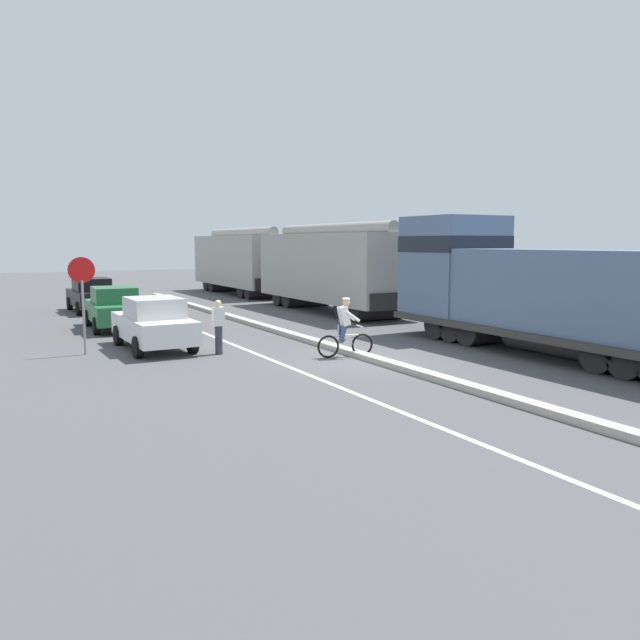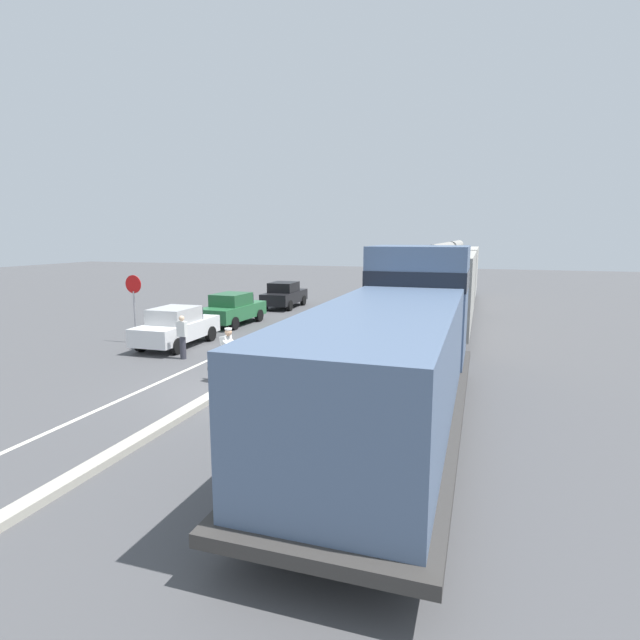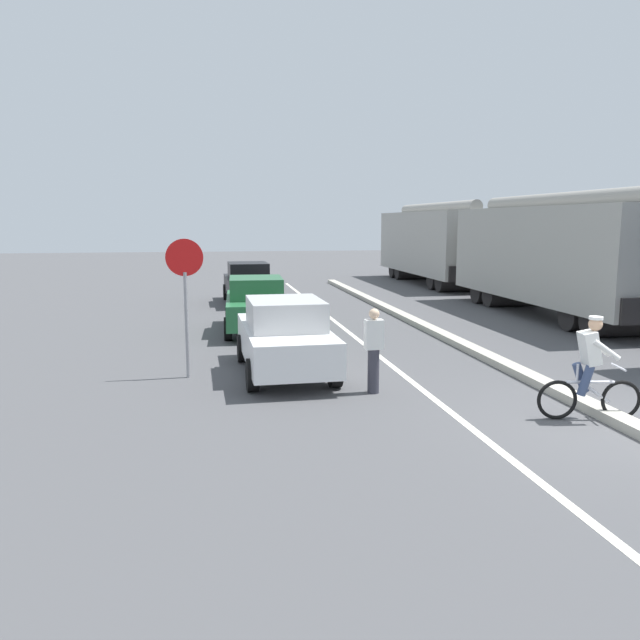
# 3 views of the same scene
# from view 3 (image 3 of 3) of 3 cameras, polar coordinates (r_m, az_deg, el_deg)

# --- Properties ---
(ground_plane) EXTENTS (120.00, 120.00, 0.00)m
(ground_plane) POSITION_cam_3_polar(r_m,az_deg,el_deg) (11.11, 26.02, -8.82)
(ground_plane) COLOR #4C4C4F
(median_curb) EXTENTS (0.36, 36.00, 0.16)m
(median_curb) POSITION_cam_3_polar(r_m,az_deg,el_deg) (16.14, 13.48, -2.48)
(median_curb) COLOR #B2AD9E
(median_curb) RESTS_ON ground
(lane_stripe) EXTENTS (0.14, 36.00, 0.01)m
(lane_stripe) POSITION_cam_3_polar(r_m,az_deg,el_deg) (15.36, 5.22, -3.13)
(lane_stripe) COLOR silver
(lane_stripe) RESTS_ON ground
(hopper_car_lead) EXTENTS (2.90, 10.60, 4.18)m
(hopper_car_lead) POSITION_cam_3_polar(r_m,az_deg,el_deg) (22.58, 20.90, 5.50)
(hopper_car_lead) COLOR #A19F97
(hopper_car_lead) RESTS_ON ground
(hopper_car_middle) EXTENTS (2.90, 10.60, 4.18)m
(hopper_car_middle) POSITION_cam_3_polar(r_m,az_deg,el_deg) (33.06, 10.49, 6.86)
(hopper_car_middle) COLOR #A7A49C
(hopper_car_middle) RESTS_ON ground
(parked_car_white) EXTENTS (1.90, 4.23, 1.62)m
(parked_car_white) POSITION_cam_3_polar(r_m,az_deg,el_deg) (13.25, -3.25, -1.49)
(parked_car_white) COLOR silver
(parked_car_white) RESTS_ON ground
(parked_car_green) EXTENTS (1.98, 4.27, 1.62)m
(parked_car_green) POSITION_cam_3_polar(r_m,az_deg,el_deg) (18.43, -5.87, 1.44)
(parked_car_green) COLOR #286B3D
(parked_car_green) RESTS_ON ground
(parked_car_black) EXTENTS (1.91, 4.24, 1.62)m
(parked_car_black) POSITION_cam_3_polar(r_m,az_deg,el_deg) (24.97, -6.60, 3.41)
(parked_car_black) COLOR black
(parked_car_black) RESTS_ON ground
(cyclist) EXTENTS (1.69, 0.53, 1.71)m
(cyclist) POSITION_cam_3_polar(r_m,az_deg,el_deg) (11.08, 23.45, -4.30)
(cyclist) COLOR black
(cyclist) RESTS_ON ground
(stop_sign) EXTENTS (0.76, 0.08, 2.88)m
(stop_sign) POSITION_cam_3_polar(r_m,az_deg,el_deg) (13.04, -12.23, 3.51)
(stop_sign) COLOR gray
(stop_sign) RESTS_ON ground
(pedestrian_by_cars) EXTENTS (0.34, 0.22, 1.62)m
(pedestrian_by_cars) POSITION_cam_3_polar(r_m,az_deg,el_deg) (11.78, 4.93, -2.68)
(pedestrian_by_cars) COLOR #33333D
(pedestrian_by_cars) RESTS_ON ground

